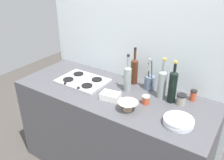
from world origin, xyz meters
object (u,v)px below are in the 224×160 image
Objects in this scene: wine_bottle_leftmost at (173,86)px; mixing_bowl at (128,106)px; condiment_jar_rear at (193,95)px; plate_stack at (178,121)px; wine_bottle_mid_right at (128,78)px; stovetop_hob at (83,81)px; wine_bottle_mid_left at (162,83)px; utensil_crock at (149,82)px; wine_bottle_rightmost at (134,70)px; condiment_jar_spare at (146,100)px; butter_dish at (110,96)px; condiment_jar_front at (181,99)px.

mixing_bowl is (-0.23, -0.31, -0.10)m from wine_bottle_leftmost.
plate_stack is at bearing -88.03° from condiment_jar_rear.
mixing_bowl is (0.16, -0.27, -0.09)m from wine_bottle_mid_right.
stovetop_hob is 1.00m from plate_stack.
wine_bottle_mid_left is at bearing 67.69° from mixing_bowl.
condiment_jar_rear is (0.54, 0.16, -0.08)m from wine_bottle_mid_right.
condiment_jar_rear is (-0.01, 0.39, 0.02)m from plate_stack.
wine_bottle_mid_left is 0.18m from utensil_crock.
condiment_jar_spare is at bearing -46.27° from wine_bottle_rightmost.
plate_stack is (0.99, -0.14, 0.01)m from stovetop_hob.
wine_bottle_rightmost is at bearing 113.07° from mixing_bowl.
wine_bottle_mid_right is 0.16m from wine_bottle_rightmost.
wine_bottle_mid_left is 0.20m from condiment_jar_spare.
wine_bottle_mid_left is 1.01× the size of wine_bottle_rightmost.
mixing_bowl is 0.57m from condiment_jar_rear.
condiment_jar_rear is at bearing 41.24° from condiment_jar_spare.
condiment_jar_rear is at bearing 14.33° from stovetop_hob.
wine_bottle_mid_right is at bearing 120.93° from mixing_bowl.
wine_bottle_mid_right is at bearing 77.07° from butter_dish.
wine_bottle_rightmost is at bearing 31.23° from stovetop_hob.
utensil_crock is at bearing -7.65° from wine_bottle_rightmost.
butter_dish is 0.68m from condiment_jar_rear.
wine_bottle_rightmost is (-0.41, 0.12, -0.01)m from wine_bottle_leftmost.
wine_bottle_mid_right is (-0.39, -0.04, -0.02)m from wine_bottle_leftmost.
condiment_jar_rear is (0.24, 0.10, -0.09)m from wine_bottle_mid_left.
wine_bottle_mid_left reaches higher than stovetop_hob.
utensil_crock is at bearing 157.81° from wine_bottle_leftmost.
plate_stack is 0.70m from wine_bottle_rightmost.
wine_bottle_rightmost is 0.18m from utensil_crock.
wine_bottle_mid_left is at bearing 10.93° from wine_bottle_mid_right.
stovetop_hob is at bearing 164.29° from butter_dish.
wine_bottle_mid_right is 3.89× the size of condiment_jar_front.
stovetop_hob is 1.30× the size of wine_bottle_rightmost.
stovetop_hob is at bearing -168.26° from wine_bottle_mid_right.
condiment_jar_spare is at bearing -70.34° from utensil_crock.
stovetop_hob is 1.29× the size of wine_bottle_mid_left.
wine_bottle_leftmost reaches higher than condiment_jar_spare.
stovetop_hob is at bearing 178.71° from condiment_jar_spare.
wine_bottle_leftmost is 0.13m from condiment_jar_front.
condiment_jar_spare reaches higher than butter_dish.
stovetop_hob is at bearing 163.48° from mixing_bowl.
stovetop_hob is 0.92m from condiment_jar_front.
plate_stack is 0.33m from wine_bottle_leftmost.
mixing_bowl reaches higher than condiment_jar_spare.
wine_bottle_rightmost is 0.52m from condiment_jar_front.
plate_stack is at bearing 6.16° from mixing_bowl.
butter_dish is (-0.02, -0.36, -0.10)m from wine_bottle_rightmost.
condiment_jar_front is at bearing 32.03° from condiment_jar_spare.
wine_bottle_leftmost is 1.17× the size of utensil_crock.
butter_dish is 0.39m from utensil_crock.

